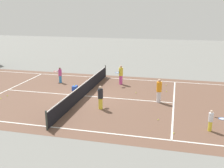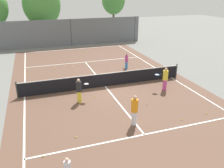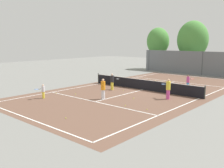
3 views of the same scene
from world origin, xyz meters
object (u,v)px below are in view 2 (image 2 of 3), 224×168
object	(u,v)px
tennis_ball_8	(182,120)
tennis_ball_11	(95,96)
player_4	(79,90)
player_0	(126,61)
tennis_ball_7	(207,113)
tennis_ball_6	(27,73)
tennis_ball_10	(147,104)
player_2	(134,110)
ball_crate	(115,77)
tennis_ball_5	(76,137)
tennis_ball_9	(86,51)
tennis_ball_0	(43,156)
player_3	(165,79)
tennis_ball_3	(65,66)
tennis_ball_4	(73,66)
tennis_ball_2	(55,67)

from	to	relation	value
tennis_ball_8	tennis_ball_11	distance (m)	5.68
player_4	tennis_ball_8	distance (m)	6.20
player_0	tennis_ball_7	xyz separation A→B (m)	(1.27, -8.98, -0.67)
tennis_ball_6	tennis_ball_10	bearing A→B (deg)	-50.44
player_0	player_2	xyz separation A→B (m)	(-3.08, -8.65, 0.14)
tennis_ball_6	tennis_ball_8	size ratio (longest dim) A/B	1.00
player_0	ball_crate	distance (m)	2.81
ball_crate	tennis_ball_11	xyz separation A→B (m)	(-2.31, -2.68, -0.15)
tennis_ball_5	tennis_ball_9	distance (m)	16.67
player_4	tennis_ball_0	xyz separation A→B (m)	(-2.51, -4.62, -0.76)
player_2	player_3	world-z (taller)	player_2
player_2	player_3	bearing A→B (deg)	42.16
tennis_ball_3	tennis_ball_8	distance (m)	12.25
tennis_ball_6	player_3	bearing A→B (deg)	-36.60
ball_crate	tennis_ball_4	size ratio (longest dim) A/B	6.87
ball_crate	tennis_ball_2	size ratio (longest dim) A/B	6.87
tennis_ball_0	tennis_ball_3	bearing A→B (deg)	77.44
tennis_ball_6	tennis_ball_9	world-z (taller)	same
tennis_ball_6	tennis_ball_8	xyz separation A→B (m)	(7.81, -10.59, 0.00)
player_4	tennis_ball_7	bearing A→B (deg)	-30.63
player_2	tennis_ball_4	distance (m)	10.99
tennis_ball_0	tennis_ball_9	xyz separation A→B (m)	(5.77, 17.04, 0.00)
ball_crate	tennis_ball_9	world-z (taller)	ball_crate
tennis_ball_4	tennis_ball_6	distance (m)	4.01
tennis_ball_6	ball_crate	bearing A→B (deg)	-28.86
player_2	tennis_ball_2	xyz separation A→B (m)	(-2.81, 11.09, -0.81)
player_2	tennis_ball_4	world-z (taller)	player_2
tennis_ball_6	tennis_ball_7	xyz separation A→B (m)	(9.57, -10.47, 0.00)
tennis_ball_0	tennis_ball_6	bearing A→B (deg)	92.97
player_3	tennis_ball_11	xyz separation A→B (m)	(-4.87, 0.46, -0.81)
player_3	tennis_ball_3	size ratio (longest dim) A/B	24.67
tennis_ball_3	tennis_ball_10	bearing A→B (deg)	-68.34
tennis_ball_3	tennis_ball_0	bearing A→B (deg)	-102.56
tennis_ball_10	player_3	bearing A→B (deg)	37.61
tennis_ball_6	tennis_ball_3	bearing A→B (deg)	13.48
player_3	tennis_ball_9	xyz separation A→B (m)	(-2.67, 12.48, -0.81)
tennis_ball_0	tennis_ball_2	size ratio (longest dim) A/B	1.00
player_0	tennis_ball_2	xyz separation A→B (m)	(-5.89, 2.44, -0.67)
player_2	ball_crate	size ratio (longest dim) A/B	3.63
tennis_ball_5	tennis_ball_11	bearing A→B (deg)	63.82
tennis_ball_0	tennis_ball_3	world-z (taller)	same
player_2	player_4	distance (m)	4.11
tennis_ball_4	tennis_ball_11	world-z (taller)	same
ball_crate	tennis_ball_10	distance (m)	4.80
tennis_ball_0	tennis_ball_8	bearing A→B (deg)	5.28
tennis_ball_10	tennis_ball_4	bearing A→B (deg)	108.04
tennis_ball_6	tennis_ball_11	bearing A→B (deg)	-56.34
player_3	ball_crate	bearing A→B (deg)	129.17
player_2	tennis_ball_9	size ratio (longest dim) A/B	24.94
tennis_ball_10	tennis_ball_11	world-z (taller)	same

